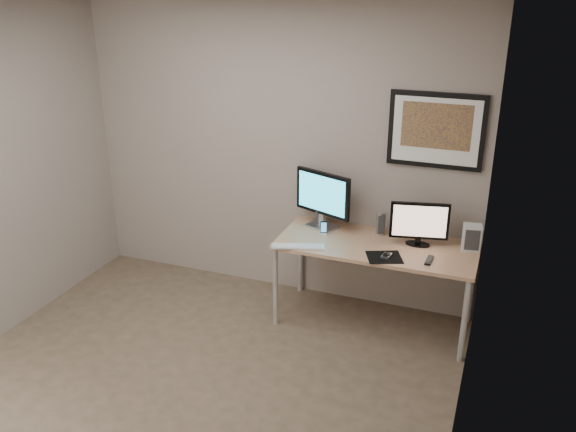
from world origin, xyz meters
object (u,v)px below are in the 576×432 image
(monitor_tv, at_px, (419,223))
(keyboard, at_px, (298,246))
(fan_unit, at_px, (472,237))
(speaker_left, at_px, (319,217))
(speaker_right, at_px, (381,223))
(desk, at_px, (376,251))
(framed_art, at_px, (436,130))
(monitor_large, at_px, (323,197))
(phone_dock, at_px, (324,228))

(monitor_tv, xyz_separation_m, keyboard, (-0.89, -0.38, -0.19))
(keyboard, relative_size, fan_unit, 1.99)
(speaker_left, bearing_deg, speaker_right, -3.91)
(desk, xyz_separation_m, framed_art, (0.35, 0.33, 0.96))
(desk, height_order, monitor_large, monitor_large)
(desk, relative_size, monitor_large, 3.06)
(desk, bearing_deg, framed_art, 43.46)
(framed_art, xyz_separation_m, speaker_right, (-0.37, -0.12, -0.79))
(speaker_right, xyz_separation_m, fan_unit, (0.74, -0.06, 0.01))
(desk, distance_m, framed_art, 1.07)
(framed_art, height_order, keyboard, framed_art)
(monitor_large, relative_size, monitor_tv, 1.14)
(monitor_tv, distance_m, keyboard, 0.99)
(desk, xyz_separation_m, phone_dock, (-0.46, 0.03, 0.13))
(speaker_left, bearing_deg, keyboard, -96.51)
(monitor_tv, xyz_separation_m, phone_dock, (-0.77, -0.07, -0.13))
(framed_art, distance_m, keyboard, 1.42)
(desk, relative_size, fan_unit, 7.47)
(speaker_right, bearing_deg, monitor_large, 164.50)
(keyboard, height_order, fan_unit, fan_unit)
(monitor_large, height_order, phone_dock, monitor_large)
(monitor_large, distance_m, speaker_right, 0.53)
(phone_dock, bearing_deg, speaker_left, 97.42)
(framed_art, bearing_deg, desk, -136.54)
(framed_art, height_order, fan_unit, framed_art)
(speaker_right, bearing_deg, keyboard, -158.48)
(framed_art, relative_size, speaker_right, 3.84)
(speaker_right, height_order, keyboard, speaker_right)
(monitor_tv, relative_size, phone_dock, 3.74)
(framed_art, xyz_separation_m, speaker_left, (-0.91, -0.12, -0.81))
(speaker_right, distance_m, fan_unit, 0.74)
(monitor_tv, xyz_separation_m, speaker_right, (-0.33, 0.12, -0.10))
(desk, height_order, fan_unit, fan_unit)
(fan_unit, bearing_deg, phone_dock, 176.70)
(phone_dock, bearing_deg, monitor_large, 91.52)
(desk, relative_size, speaker_left, 9.97)
(speaker_right, distance_m, phone_dock, 0.48)
(monitor_tv, distance_m, speaker_left, 0.88)
(keyboard, bearing_deg, monitor_large, 64.46)
(framed_art, height_order, speaker_right, framed_art)
(framed_art, relative_size, speaker_left, 4.67)
(keyboard, bearing_deg, speaker_right, 23.35)
(desk, distance_m, monitor_large, 0.64)
(phone_dock, xyz_separation_m, fan_unit, (1.18, 0.12, 0.05))
(phone_dock, height_order, fan_unit, fan_unit)
(speaker_left, relative_size, keyboard, 0.38)
(speaker_left, height_order, keyboard, speaker_left)
(monitor_tv, bearing_deg, framed_art, 68.94)
(speaker_left, relative_size, speaker_right, 0.82)
(monitor_tv, height_order, fan_unit, monitor_tv)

